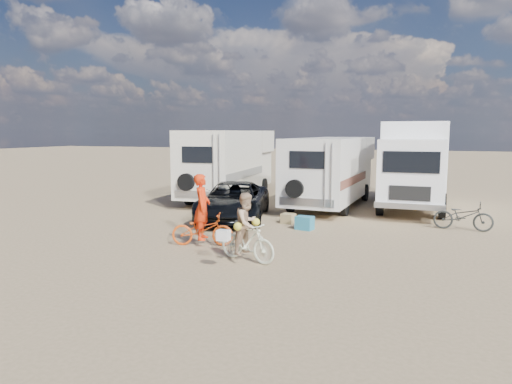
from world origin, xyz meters
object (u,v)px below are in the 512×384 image
(rv_main, at_px, (331,172))
(dark_suv, at_px, (234,201))
(bike_woman, at_px, (247,241))
(rider_man, at_px, (202,213))
(bike_parked, at_px, (463,216))
(cooler, at_px, (305,223))
(box_truck, at_px, (414,166))
(crate, at_px, (288,218))
(rider_woman, at_px, (247,231))
(bike_man, at_px, (202,229))
(rv_left, at_px, (230,165))

(rv_main, height_order, dark_suv, rv_main)
(rv_main, bearing_deg, bike_woman, -88.62)
(rv_main, bearing_deg, rider_man, -100.82)
(rv_main, distance_m, rider_man, 8.39)
(rider_man, distance_m, bike_parked, 8.39)
(cooler, bearing_deg, bike_woman, -84.61)
(box_truck, xyz_separation_m, dark_suv, (-5.98, -4.69, -1.10))
(bike_parked, height_order, crate, bike_parked)
(rv_main, relative_size, bike_parked, 3.94)
(bike_woman, height_order, cooler, bike_woman)
(box_truck, height_order, bike_parked, box_truck)
(dark_suv, xyz_separation_m, rider_woman, (2.41, -4.90, 0.09))
(bike_man, xyz_separation_m, bike_parked, (6.96, 4.67, 0.02))
(box_truck, distance_m, bike_woman, 10.32)
(rv_main, xyz_separation_m, cooler, (0.13, -5.09, -1.23))
(crate, bearing_deg, cooler, -46.57)
(box_truck, distance_m, dark_suv, 7.68)
(rider_woman, distance_m, cooler, 4.15)
(dark_suv, relative_size, rider_woman, 3.19)
(box_truck, relative_size, cooler, 12.50)
(rider_woman, bearing_deg, rider_man, 76.67)
(rider_man, distance_m, crate, 4.16)
(rv_main, bearing_deg, dark_suv, -119.01)
(rv_left, xyz_separation_m, rider_woman, (4.60, -9.66, -0.84))
(dark_suv, height_order, crate, dark_suv)
(rv_main, distance_m, dark_suv, 5.12)
(rv_main, height_order, rider_man, rv_main)
(bike_man, distance_m, crate, 4.11)
(rv_main, xyz_separation_m, dark_suv, (-2.70, -4.28, -0.77))
(crate, bearing_deg, bike_man, -109.53)
(rv_main, distance_m, bike_man, 8.43)
(rider_man, height_order, crate, rider_man)
(bike_man, relative_size, rider_man, 0.94)
(dark_suv, height_order, rider_man, rider_man)
(rv_main, xyz_separation_m, rider_woman, (-0.29, -9.19, -0.69))
(box_truck, bearing_deg, bike_parked, -66.56)
(bike_parked, distance_m, cooler, 5.08)
(box_truck, distance_m, bike_man, 10.14)
(bike_man, distance_m, bike_parked, 8.38)
(cooler, height_order, crate, cooler)
(rv_main, relative_size, rider_woman, 4.67)
(dark_suv, distance_m, rider_man, 3.91)
(rider_man, height_order, rider_woman, rider_man)
(rider_woman, xyz_separation_m, crate, (-0.37, 4.92, -0.59))
(bike_woman, bearing_deg, box_truck, -2.32)
(bike_woman, height_order, crate, bike_woman)
(box_truck, bearing_deg, bike_woman, -110.10)
(bike_parked, distance_m, crate, 5.66)
(rv_left, bearing_deg, box_truck, -3.94)
(rv_left, distance_m, dark_suv, 5.32)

